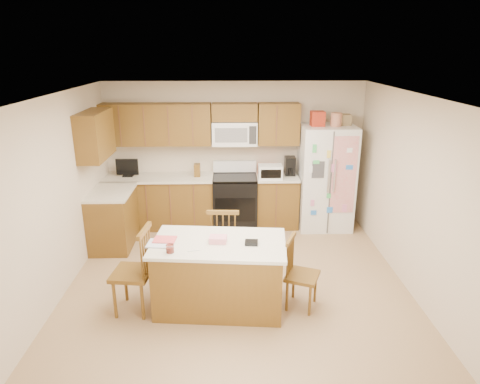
{
  "coord_description": "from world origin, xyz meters",
  "views": [
    {
      "loc": [
        -0.09,
        -5.16,
        3.03
      ],
      "look_at": [
        0.05,
        0.35,
        1.17
      ],
      "focal_mm": 32.0,
      "sensor_mm": 36.0,
      "label": 1
    }
  ],
  "objects_px": {
    "stove": "(235,200)",
    "refrigerator": "(326,176)",
    "island": "(219,274)",
    "windsor_chair_left": "(134,272)",
    "windsor_chair_back": "(224,243)",
    "windsor_chair_right": "(300,275)"
  },
  "relations": [
    {
      "from": "stove",
      "to": "refrigerator",
      "type": "distance_m",
      "value": 1.63
    },
    {
      "from": "island",
      "to": "windsor_chair_left",
      "type": "height_order",
      "value": "windsor_chair_left"
    },
    {
      "from": "stove",
      "to": "windsor_chair_back",
      "type": "xyz_separation_m",
      "value": [
        -0.18,
        -1.78,
        0.01
      ]
    },
    {
      "from": "refrigerator",
      "to": "windsor_chair_right",
      "type": "xyz_separation_m",
      "value": [
        -0.82,
        -2.49,
        -0.49
      ]
    },
    {
      "from": "island",
      "to": "windsor_chair_left",
      "type": "relative_size",
      "value": 1.54
    },
    {
      "from": "stove",
      "to": "island",
      "type": "xyz_separation_m",
      "value": [
        -0.23,
        -2.52,
        -0.04
      ]
    },
    {
      "from": "stove",
      "to": "windsor_chair_left",
      "type": "height_order",
      "value": "stove"
    },
    {
      "from": "stove",
      "to": "windsor_chair_left",
      "type": "relative_size",
      "value": 1.05
    },
    {
      "from": "windsor_chair_left",
      "to": "windsor_chair_back",
      "type": "xyz_separation_m",
      "value": [
        1.05,
        0.81,
        -0.02
      ]
    },
    {
      "from": "refrigerator",
      "to": "windsor_chair_right",
      "type": "bearing_deg",
      "value": -108.15
    },
    {
      "from": "refrigerator",
      "to": "island",
      "type": "distance_m",
      "value": 3.08
    },
    {
      "from": "island",
      "to": "windsor_chair_back",
      "type": "bearing_deg",
      "value": 86.18
    },
    {
      "from": "windsor_chair_left",
      "to": "windsor_chair_right",
      "type": "distance_m",
      "value": 1.99
    },
    {
      "from": "island",
      "to": "windsor_chair_right",
      "type": "xyz_separation_m",
      "value": [
        0.98,
        -0.04,
        -0.01
      ]
    },
    {
      "from": "windsor_chair_left",
      "to": "windsor_chair_back",
      "type": "height_order",
      "value": "windsor_chair_left"
    },
    {
      "from": "refrigerator",
      "to": "windsor_chair_back",
      "type": "height_order",
      "value": "refrigerator"
    },
    {
      "from": "windsor_chair_back",
      "to": "windsor_chair_right",
      "type": "bearing_deg",
      "value": -39.85
    },
    {
      "from": "island",
      "to": "windsor_chair_right",
      "type": "relative_size",
      "value": 1.84
    },
    {
      "from": "windsor_chair_left",
      "to": "stove",
      "type": "bearing_deg",
      "value": 64.56
    },
    {
      "from": "windsor_chair_left",
      "to": "windsor_chair_right",
      "type": "height_order",
      "value": "windsor_chair_left"
    },
    {
      "from": "island",
      "to": "stove",
      "type": "bearing_deg",
      "value": 84.87
    },
    {
      "from": "refrigerator",
      "to": "island",
      "type": "relative_size",
      "value": 1.23
    }
  ]
}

